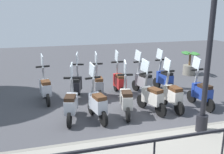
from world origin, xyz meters
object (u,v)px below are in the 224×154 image
scooter_near_4 (97,103)px  scooter_far_0 (164,78)px  lamp_post_near (210,45)px  scooter_near_2 (151,96)px  potted_palm (189,65)px  scooter_far_2 (119,82)px  scooter_near_3 (126,100)px  scooter_far_3 (98,84)px  scooter_far_1 (143,81)px  scooter_far_5 (45,88)px  scooter_near_1 (172,95)px  scooter_far_4 (77,85)px  scooter_near_0 (201,92)px  scooter_near_5 (71,104)px

scooter_near_4 → scooter_far_0: (1.77, -2.91, 0.00)m
lamp_post_near → scooter_near_2: (1.68, 0.52, -1.70)m
potted_palm → scooter_far_2: scooter_far_2 is taller
scooter_near_3 → scooter_far_3: bearing=26.5°
potted_palm → scooter_far_0: size_ratio=0.69×
scooter_far_1 → scooter_far_3: (0.03, 1.63, 0.00)m
lamp_post_near → scooter_far_1: 3.69m
scooter_far_5 → scooter_far_0: bearing=-97.5°
scooter_near_1 → potted_palm: bearing=-44.0°
scooter_far_1 → scooter_far_2: 0.85m
potted_palm → scooter_near_3: 5.58m
scooter_near_3 → scooter_far_4: size_ratio=1.00×
scooter_far_1 → scooter_far_4: 2.34m
scooter_near_4 → scooter_near_0: bearing=-99.9°
scooter_near_0 → scooter_near_5: 3.95m
scooter_near_3 → scooter_far_2: 1.81m
scooter_near_1 → scooter_near_4: size_ratio=1.00×
scooter_near_0 → scooter_near_3: bearing=85.4°
scooter_near_5 → scooter_far_0: same height
lamp_post_near → scooter_far_5: 5.13m
scooter_near_0 → scooter_near_1: bearing=83.5°
lamp_post_near → scooter_far_4: bearing=35.9°
scooter_near_5 → scooter_far_4: size_ratio=1.00×
scooter_near_1 → scooter_far_3: size_ratio=1.00×
scooter_near_2 → scooter_far_4: same height
potted_palm → scooter_far_3: size_ratio=0.69×
scooter_near_3 → scooter_far_2: size_ratio=1.00×
scooter_near_3 → scooter_far_2: (1.77, -0.36, 0.00)m
scooter_far_1 → scooter_far_5: bearing=73.9°
scooter_near_0 → scooter_far_0: 1.76m
scooter_near_3 → scooter_near_5: same height
scooter_near_0 → scooter_far_4: (1.78, 3.56, 0.00)m
scooter_near_5 → scooter_far_3: bearing=-19.1°
scooter_near_1 → scooter_far_5: same height
scooter_near_4 → scooter_far_5: bearing=25.3°
scooter_near_5 → scooter_far_1: (1.55, -2.72, 0.00)m
scooter_far_3 → scooter_far_4: size_ratio=1.00×
scooter_near_3 → scooter_far_1: bearing=-24.7°
scooter_near_0 → scooter_far_2: bearing=44.9°
scooter_far_1 → scooter_far_3: same height
scooter_near_1 → scooter_far_3: bearing=43.9°
scooter_near_0 → scooter_far_1: same height
lamp_post_near → scooter_far_3: bearing=28.0°
scooter_near_4 → scooter_far_3: (1.72, -0.41, 0.00)m
scooter_far_2 → scooter_far_1: bearing=-100.1°
scooter_near_4 → scooter_far_3: 1.77m
scooter_near_3 → scooter_far_5: bearing=62.8°
scooter_near_3 → scooter_near_4: (-0.07, 0.85, 0.00)m
scooter_far_0 → scooter_near_2: bearing=132.1°
scooter_near_0 → scooter_near_1: 0.98m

